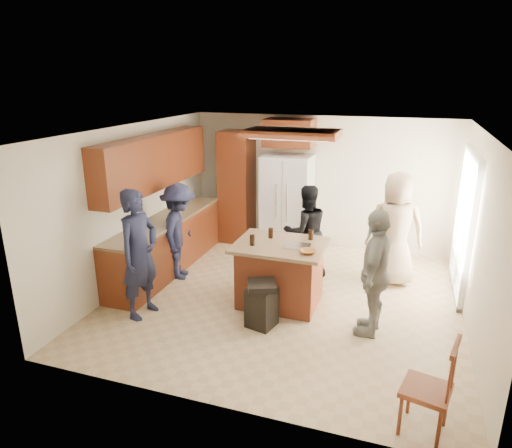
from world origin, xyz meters
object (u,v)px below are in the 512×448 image
(person_behind_left, at_px, (306,231))
(refrigerator, at_px, (287,202))
(person_front_left, at_px, (139,254))
(person_counter, at_px, (179,232))
(kitchen_island, at_px, (280,273))
(person_side_right, at_px, (375,273))
(trash_bin, at_px, (262,304))
(spindle_chair, at_px, (429,390))
(person_behind_right, at_px, (395,229))

(person_behind_left, height_order, refrigerator, refrigerator)
(person_front_left, xyz_separation_m, person_counter, (-0.08, 1.29, -0.11))
(person_front_left, distance_m, kitchen_island, 2.00)
(person_side_right, xyz_separation_m, person_counter, (-3.14, 0.76, -0.04))
(trash_bin, bearing_deg, person_front_left, -172.52)
(person_side_right, relative_size, trash_bin, 2.65)
(person_behind_left, xyz_separation_m, kitchen_island, (-0.13, -1.08, -0.30))
(person_front_left, xyz_separation_m, refrigerator, (1.21, 3.20, -0.00))
(kitchen_island, height_order, spindle_chair, spindle_chair)
(person_behind_left, height_order, kitchen_island, person_behind_left)
(kitchen_island, distance_m, spindle_chair, 2.85)
(person_counter, bearing_deg, person_front_left, 169.20)
(person_front_left, distance_m, person_behind_right, 3.89)
(person_behind_right, xyz_separation_m, trash_bin, (-1.57, -1.94, -0.59))
(refrigerator, height_order, trash_bin, refrigerator)
(person_front_left, bearing_deg, spindle_chair, -97.10)
(person_front_left, bearing_deg, person_behind_right, -46.62)
(person_side_right, bearing_deg, person_front_left, -74.09)
(person_counter, bearing_deg, person_side_right, -117.93)
(person_behind_right, distance_m, spindle_chair, 3.34)
(person_behind_left, bearing_deg, trash_bin, 51.69)
(person_front_left, relative_size, spindle_chair, 1.81)
(person_behind_left, relative_size, kitchen_island, 1.21)
(person_front_left, relative_size, person_counter, 1.14)
(person_behind_right, relative_size, person_side_right, 1.09)
(person_counter, height_order, refrigerator, refrigerator)
(person_counter, height_order, spindle_chair, person_counter)
(person_side_right, height_order, person_counter, person_side_right)
(person_behind_right, bearing_deg, trash_bin, 43.01)
(person_behind_right, distance_m, refrigerator, 2.28)
(refrigerator, xyz_separation_m, spindle_chair, (2.50, -4.31, -0.45))
(trash_bin, bearing_deg, person_behind_left, 84.28)
(refrigerator, bearing_deg, person_behind_right, -27.18)
(person_behind_right, xyz_separation_m, kitchen_island, (-1.52, -1.24, -0.44))
(person_behind_right, bearing_deg, person_counter, 6.62)
(trash_bin, distance_m, spindle_chair, 2.44)
(person_behind_right, relative_size, kitchen_island, 1.42)
(person_counter, xyz_separation_m, refrigerator, (1.29, 1.91, 0.11))
(person_side_right, xyz_separation_m, refrigerator, (-1.85, 2.67, 0.06))
(trash_bin, relative_size, spindle_chair, 0.63)
(spindle_chair, bearing_deg, refrigerator, 120.04)
(person_counter, distance_m, spindle_chair, 4.50)
(person_counter, height_order, kitchen_island, person_counter)
(person_behind_left, bearing_deg, person_counter, -12.28)
(person_behind_right, distance_m, person_counter, 3.43)
(person_side_right, height_order, refrigerator, refrigerator)
(person_front_left, height_order, spindle_chair, person_front_left)
(person_side_right, xyz_separation_m, kitchen_island, (-1.35, 0.40, -0.36))
(person_behind_right, height_order, person_counter, person_behind_right)
(person_front_left, xyz_separation_m, person_behind_left, (1.85, 2.00, -0.13))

